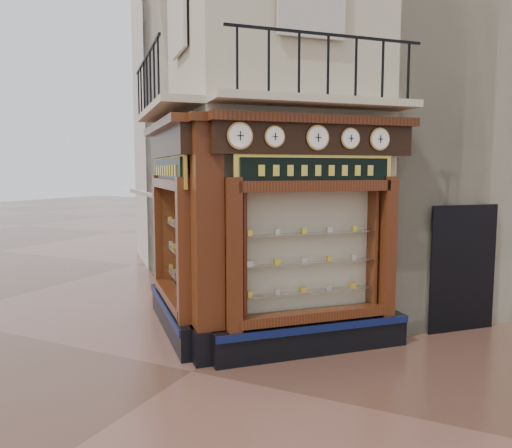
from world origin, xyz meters
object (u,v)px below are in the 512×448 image
Objects in this scene: clock_a at (240,136)px; clock_d at (350,138)px; clock_e at (379,139)px; clock_b at (275,137)px; corner_pilaster at (208,243)px; awning at (146,298)px; signboard_right at (316,170)px; signboard_left at (169,170)px; clock_c at (317,138)px.

clock_a reaches higher than clock_d.
clock_b is at bearing 180.00° from clock_e.
corner_pilaster is 4.82m from awning.
clock_e is 0.19× the size of signboard_right.
clock_a is 0.20× the size of signboard_right.
clock_d is 3.44m from signboard_left.
clock_c is (0.92, 0.92, -0.00)m from clock_a.
clock_a is 1.44m from signboard_right.
clock_e is 0.29× the size of awning.
clock_d is 0.17× the size of signboard_right.
signboard_right is (0.87, 1.02, -0.52)m from clock_a.
corner_pilaster is 11.89× the size of clock_b.
signboard_left reaches higher than signboard_right.
clock_a is at bearing -161.44° from signboard_left.
clock_b is 0.89× the size of clock_e.
clock_b is 0.15× the size of signboard_left.
clock_d is at bearing 0.00° from clock_c.
clock_c is at bearing -137.05° from signboard_left.
clock_e is at bearing -0.00° from clock_b.
corner_pilaster is at bearing -173.49° from awning.
signboard_left is at bearing 100.25° from corner_pilaster.
clock_a reaches higher than clock_e.
awning is at bearing 3.99° from signboard_left.
signboard_right reaches higher than awning.
clock_a reaches higher than clock_c.
corner_pilaster is at bearing 169.75° from signboard_right.
clock_d is at bearing 0.00° from clock_b.
clock_b is 0.73m from clock_c.
awning is at bearing 115.60° from signboard_right.
clock_d reaches higher than awning.
signboard_right is at bearing -154.40° from awning.
clock_a is at bearing -180.00° from clock_c.
signboard_left is (-2.06, 1.02, -0.52)m from clock_a.
signboard_left reaches higher than awning.
clock_c is at bearing -180.00° from clock_d.
signboard_right is (-0.86, -0.70, -0.52)m from clock_e.
clock_e reaches higher than clock_d.
clock_a is 0.32× the size of awning.
clock_c reaches higher than clock_b.
corner_pilaster is 3.34m from clock_e.
clock_c is 3.02m from signboard_left.
signboard_right is at bearing 174.28° from clock_e.
clock_a is 0.18× the size of signboard_left.
clock_b is at bearing -171.86° from signboard_right.
clock_d is 6.64m from awning.
clock_e is at bearing -124.48° from signboard_left.
clock_e is (0.39, 0.39, 0.00)m from clock_d.
clock_e is (2.32, 1.72, 1.67)m from corner_pilaster.
clock_e reaches higher than signboard_left.
awning is (-4.44, 2.35, -3.62)m from clock_b.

